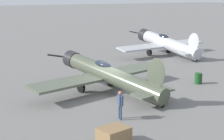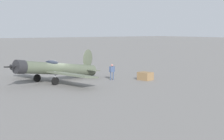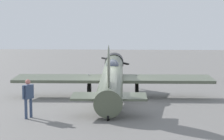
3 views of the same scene
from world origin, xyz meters
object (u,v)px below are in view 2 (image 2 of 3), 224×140
airplane_foreground (56,69)px  fuel_drum (41,69)px  ground_crew_mechanic (112,70)px  equipment_crate (145,76)px

airplane_foreground → fuel_drum: airplane_foreground is taller
ground_crew_mechanic → fuel_drum: ground_crew_mechanic is taller
ground_crew_mechanic → fuel_drum: size_ratio=1.94×
airplane_foreground → fuel_drum: 8.03m
airplane_foreground → ground_crew_mechanic: airplane_foreground is taller
ground_crew_mechanic → equipment_crate: ground_crew_mechanic is taller
fuel_drum → ground_crew_mechanic: bearing=113.2°
ground_crew_mechanic → equipment_crate: size_ratio=1.05×
airplane_foreground → equipment_crate: bearing=139.2°
airplane_foreground → ground_crew_mechanic: (-5.70, 2.22, -0.34)m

